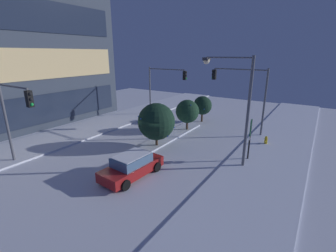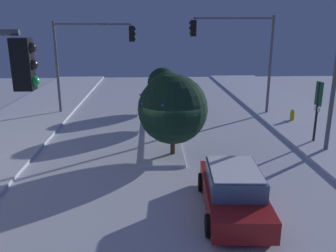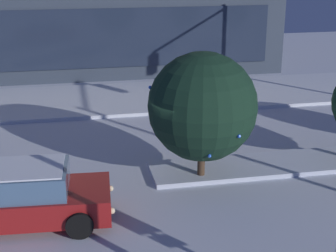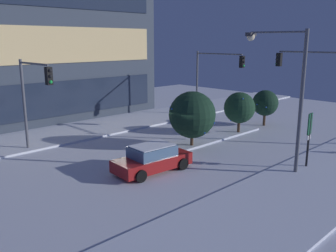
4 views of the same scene
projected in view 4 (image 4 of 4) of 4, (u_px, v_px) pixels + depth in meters
ground at (187, 148)px, 24.56m from camera, size 52.00×52.00×0.00m
curb_strip_near at (316, 182)px, 18.36m from camera, size 52.00×5.20×0.14m
curb_strip_far at (111, 125)px, 30.72m from camera, size 52.00×5.20×0.14m
median_strip at (215, 137)px, 27.04m from camera, size 9.00×1.80×0.14m
car_near at (152, 159)px, 19.96m from camera, size 4.58×2.26×1.49m
traffic_light_corner_far_right at (215, 72)px, 32.98m from camera, size 0.32×5.39×6.11m
traffic_light_corner_far_left at (34, 90)px, 22.04m from camera, size 0.32×4.10×5.91m
traffic_light_corner_near_right at (317, 77)px, 25.50m from camera, size 0.32×5.51×6.46m
street_lamp_arched at (285, 80)px, 19.09m from camera, size 0.78×3.31×7.62m
parking_info_sign at (309, 134)px, 20.08m from camera, size 0.55×0.12×3.17m
decorated_tree_median at (265, 103)px, 30.57m from camera, size 2.22×2.16×3.02m
decorated_tree_left_of_median at (192, 115)px, 24.16m from camera, size 3.13×3.13×3.81m
decorated_tree_right_of_median at (239, 108)px, 27.75m from camera, size 2.38×2.38×3.25m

